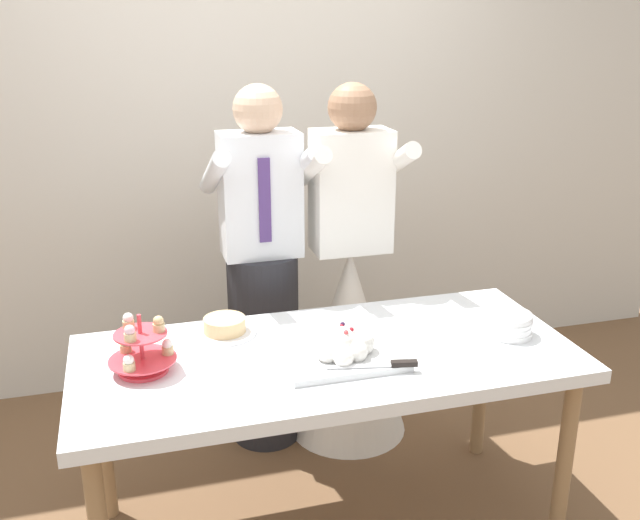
{
  "coord_description": "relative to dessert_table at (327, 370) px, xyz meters",
  "views": [
    {
      "loc": [
        -0.66,
        -2.23,
        1.93
      ],
      "look_at": [
        0.02,
        0.15,
        1.07
      ],
      "focal_mm": 40.08,
      "sensor_mm": 36.0,
      "label": 1
    }
  ],
  "objects": [
    {
      "name": "rear_wall",
      "position": [
        0.0,
        1.48,
        0.75
      ],
      "size": [
        5.2,
        0.1,
        2.9
      ],
      "primitive_type": "cube",
      "color": "beige",
      "rests_on": "ground_plane"
    },
    {
      "name": "dessert_table",
      "position": [
        0.0,
        0.0,
        0.0
      ],
      "size": [
        1.8,
        0.8,
        0.78
      ],
      "color": "silver",
      "rests_on": "ground_plane"
    },
    {
      "name": "cupcake_stand",
      "position": [
        -0.64,
        0.03,
        0.15
      ],
      "size": [
        0.23,
        0.23,
        0.21
      ],
      "color": "#D83F4C",
      "rests_on": "dessert_table"
    },
    {
      "name": "main_cake_tray",
      "position": [
        0.04,
        -0.07,
        0.12
      ],
      "size": [
        0.43,
        0.32,
        0.13
      ],
      "color": "silver",
      "rests_on": "dessert_table"
    },
    {
      "name": "plate_stack",
      "position": [
        0.7,
        -0.05,
        0.12
      ],
      "size": [
        0.18,
        0.18,
        0.09
      ],
      "color": "white",
      "rests_on": "dessert_table"
    },
    {
      "name": "round_cake",
      "position": [
        -0.33,
        0.25,
        0.1
      ],
      "size": [
        0.24,
        0.24,
        0.07
      ],
      "color": "white",
      "rests_on": "dessert_table"
    },
    {
      "name": "person_groom",
      "position": [
        -0.09,
        0.73,
        0.05
      ],
      "size": [
        0.46,
        0.49,
        1.66
      ],
      "color": "#232328",
      "rests_on": "ground_plane"
    },
    {
      "name": "person_bride",
      "position": [
        0.31,
        0.68,
        -0.12
      ],
      "size": [
        0.56,
        0.56,
        1.66
      ],
      "color": "white",
      "rests_on": "ground_plane"
    }
  ]
}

